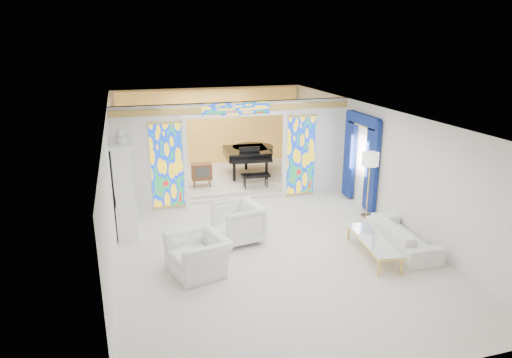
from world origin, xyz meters
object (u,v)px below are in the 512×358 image
object	(u,v)px
coffee_table	(373,240)
grand_piano	(250,153)
sofa	(402,236)
armchair_left	(198,254)
china_cabinet	(125,188)
tv_console	(202,172)
armchair_right	(238,223)

from	to	relation	value
coffee_table	grand_piano	size ratio (longest dim) A/B	0.71
sofa	grand_piano	size ratio (longest dim) A/B	0.77
armchair_left	coffee_table	bearing A→B (deg)	68.94
china_cabinet	armchair_left	xyz separation A→B (m)	(1.38, -2.64, -0.77)
grand_piano	armchair_left	bearing A→B (deg)	-110.61
sofa	tv_console	world-z (taller)	tv_console
armchair_left	grand_piano	size ratio (longest dim) A/B	0.44
grand_piano	coffee_table	bearing A→B (deg)	-76.61
armchair_right	coffee_table	world-z (taller)	armchair_right
china_cabinet	armchair_right	size ratio (longest dim) A/B	2.59
coffee_table	grand_piano	distance (m)	6.68
china_cabinet	grand_piano	world-z (taller)	china_cabinet
armchair_right	sofa	bearing A→B (deg)	57.38
armchair_left	tv_console	xyz separation A→B (m)	(1.00, 5.22, 0.26)
armchair_left	china_cabinet	bearing A→B (deg)	-167.54
china_cabinet	tv_console	distance (m)	3.55
sofa	coffee_table	size ratio (longest dim) A/B	1.08
grand_piano	tv_console	xyz separation A→B (m)	(-1.86, -0.95, -0.27)
coffee_table	armchair_left	bearing A→B (deg)	174.04
china_cabinet	tv_console	size ratio (longest dim) A/B	3.67
china_cabinet	tv_console	world-z (taller)	china_cabinet
armchair_left	coffee_table	xyz separation A→B (m)	(3.92, -0.41, -0.01)
armchair_right	grand_piano	world-z (taller)	grand_piano
china_cabinet	armchair_left	distance (m)	3.07
tv_console	armchair_left	bearing A→B (deg)	-97.33
sofa	china_cabinet	bearing A→B (deg)	68.64
armchair_right	coffee_table	size ratio (longest dim) A/B	0.53
china_cabinet	armchair_right	distance (m)	3.00
armchair_left	sofa	xyz separation A→B (m)	(4.79, -0.24, -0.09)
armchair_left	sofa	world-z (taller)	armchair_left
armchair_right	coffee_table	bearing A→B (deg)	48.54
armchair_left	tv_console	world-z (taller)	tv_console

